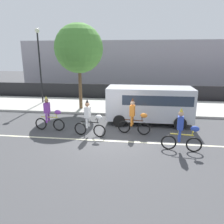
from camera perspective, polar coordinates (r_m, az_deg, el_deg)
name	(u,v)px	position (r m, az deg, el deg)	size (l,w,h in m)	color
ground_plane	(110,137)	(11.14, -0.60, -6.57)	(80.00, 80.00, 0.00)	#424244
road_centre_line	(108,141)	(10.68, -0.98, -7.53)	(36.00, 0.14, 0.01)	beige
sidewalk_curb	(121,106)	(17.29, 2.42, 1.53)	(60.00, 5.00, 0.15)	#ADAAA3
fence_line	(124,92)	(20.00, 3.19, 5.19)	(40.00, 0.08, 1.40)	black
building_backdrop	(144,65)	(28.29, 8.39, 12.11)	(28.00, 8.00, 5.51)	#99939E
parade_cyclist_purple	(49,115)	(12.35, -16.03, -0.88)	(1.72, 0.50, 1.92)	black
parade_cyclist_zebra	(90,120)	(11.07, -5.82, -2.18)	(1.71, 0.53, 1.92)	black
parade_cyclist_orange	(134,119)	(11.36, 5.85, -1.73)	(1.71, 0.53, 1.92)	black
parade_cyclist_cobalt	(182,133)	(9.81, 17.92, -5.13)	(1.72, 0.50, 1.92)	black
parked_van_silver	(150,102)	(13.27, 10.02, 2.51)	(5.00, 2.22, 2.18)	silver
street_lamp_post	(39,55)	(18.82, -18.52, 13.91)	(0.36, 0.36, 5.86)	black
street_tree_near_lamp	(79,49)	(16.04, -8.66, 16.05)	(3.42, 3.42, 6.01)	brown
pedestrian_onlooker	(140,98)	(15.74, 7.32, 3.57)	(0.32, 0.20, 1.62)	#33333D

